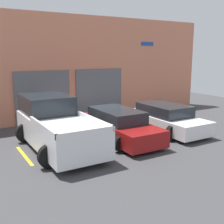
# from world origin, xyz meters

# --- Properties ---
(ground_plane) EXTENTS (28.00, 28.00, 0.00)m
(ground_plane) POSITION_xyz_m (0.00, 0.00, 0.00)
(ground_plane) COLOR #3D3D3F
(shophouse_building) EXTENTS (17.69, 0.68, 5.67)m
(shophouse_building) POSITION_xyz_m (-0.00, 3.29, 2.80)
(shophouse_building) COLOR #D17A5B
(shophouse_building) RESTS_ON ground
(pickup_truck) EXTENTS (2.54, 5.03, 1.93)m
(pickup_truck) POSITION_xyz_m (-2.65, -1.13, 0.89)
(pickup_truck) COLOR white
(pickup_truck) RESTS_ON ground
(sedan_white) EXTENTS (2.26, 4.42, 1.26)m
(sedan_white) POSITION_xyz_m (2.65, -1.40, 0.60)
(sedan_white) COLOR white
(sedan_white) RESTS_ON ground
(sedan_side) EXTENTS (2.13, 4.65, 1.29)m
(sedan_side) POSITION_xyz_m (0.00, -1.40, 0.61)
(sedan_side) COLOR maroon
(sedan_side) RESTS_ON ground
(parking_stripe_far_left) EXTENTS (0.12, 2.20, 0.01)m
(parking_stripe_far_left) POSITION_xyz_m (-3.97, -1.43, 0.00)
(parking_stripe_far_left) COLOR gold
(parking_stripe_far_left) RESTS_ON ground
(parking_stripe_left) EXTENTS (0.12, 2.20, 0.01)m
(parking_stripe_left) POSITION_xyz_m (-1.32, -1.43, 0.00)
(parking_stripe_left) COLOR gold
(parking_stripe_left) RESTS_ON ground
(parking_stripe_centre) EXTENTS (0.12, 2.20, 0.01)m
(parking_stripe_centre) POSITION_xyz_m (1.32, -1.43, 0.00)
(parking_stripe_centre) COLOR gold
(parking_stripe_centre) RESTS_ON ground
(parking_stripe_right) EXTENTS (0.12, 2.20, 0.01)m
(parking_stripe_right) POSITION_xyz_m (3.97, -1.43, 0.00)
(parking_stripe_right) COLOR gold
(parking_stripe_right) RESTS_ON ground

